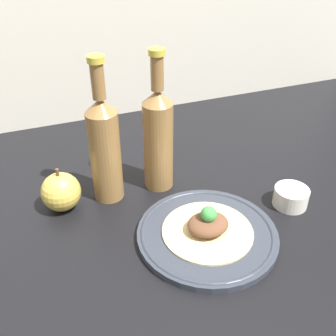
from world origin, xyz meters
TOP-DOWN VIEW (x-y plane):
  - ground_plane at (0.00, 0.00)cm, footprint 180.00×110.00cm
  - plate at (8.16, -5.52)cm, footprint 26.42×26.42cm
  - plated_food at (8.16, -5.52)cm, footprint 17.06×17.06cm
  - cider_bottle_left at (-5.76, 13.90)cm, footprint 6.35×6.35cm
  - cider_bottle_right at (5.61, 13.90)cm, footprint 6.35×6.35cm
  - apple at (-15.62, 13.28)cm, footprint 8.01×8.01cm
  - dipping_bowl at (28.53, -2.93)cm, footprint 7.08×7.08cm

SIDE VIEW (x-z plane):
  - ground_plane at x=0.00cm, z-range -4.00..0.00cm
  - plate at x=8.16cm, z-range 0.05..1.63cm
  - dipping_bowl at x=28.53cm, z-range 0.00..3.97cm
  - plated_food at x=8.16cm, z-range -0.13..5.69cm
  - apple at x=-15.62cm, z-range -0.76..8.78cm
  - cider_bottle_left at x=-5.76cm, z-range -3.11..27.34cm
  - cider_bottle_right at x=5.61cm, z-range -3.11..27.34cm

